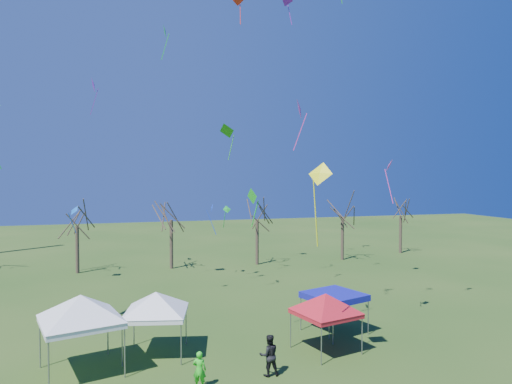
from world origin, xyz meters
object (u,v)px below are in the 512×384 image
at_px(tent_blue, 334,296).
at_px(tree_1, 77,209).
at_px(tree_2, 171,203).
at_px(tree_3, 257,204).
at_px(tree_4, 343,202).
at_px(tent_red, 326,297).
at_px(person_dark, 269,355).
at_px(tree_5, 401,203).
at_px(person_green, 199,370).
at_px(tent_white_mid, 156,296).
at_px(tent_white_west, 81,300).

bearing_deg(tent_blue, tree_1, 126.64).
distance_m(tree_2, tree_3, 8.41).
bearing_deg(tent_blue, tree_4, 62.10).
bearing_deg(tree_1, tree_4, -1.42).
bearing_deg(tree_3, tent_red, -97.45).
height_order(tree_3, person_dark, tree_3).
xyz_separation_m(tree_2, tree_3, (8.40, -0.33, -0.21)).
distance_m(tree_3, tent_red, 23.00).
xyz_separation_m(tree_1, tree_4, (26.12, -0.65, 0.27)).
distance_m(tree_3, tent_blue, 20.62).
xyz_separation_m(tree_3, tree_5, (17.69, 2.02, -0.35)).
height_order(tree_1, person_green, tree_1).
distance_m(tree_4, tent_blue, 23.13).
relative_size(tree_2, tree_5, 1.10).
bearing_deg(tree_4, tree_5, 13.85).
bearing_deg(tree_5, tree_1, -177.65).
xyz_separation_m(tree_1, tree_5, (34.49, 1.42, -0.06)).
bearing_deg(tent_white_mid, tent_white_west, -160.58).
xyz_separation_m(tree_1, tent_blue, (15.46, -20.78, -3.74)).
relative_size(tree_4, tent_red, 2.13).
bearing_deg(tent_white_west, person_green, -31.32).
height_order(tree_1, tent_blue, tree_1).
xyz_separation_m(tree_5, tent_blue, (-19.03, -22.20, -3.68)).
relative_size(tree_3, tent_white_west, 1.78).
bearing_deg(person_green, tent_white_west, -8.17).
xyz_separation_m(tree_1, person_green, (7.13, -25.41, -5.02)).
xyz_separation_m(tent_white_west, tent_white_mid, (3.35, 1.18, -0.37)).
distance_m(tree_2, person_green, 25.77).
bearing_deg(tent_white_mid, tree_3, 61.63).
bearing_deg(tent_blue, tent_red, -124.11).
height_order(tree_5, tent_blue, tree_5).
bearing_deg(tree_5, tree_4, -166.15).
xyz_separation_m(tree_2, tree_5, (26.09, 1.69, -0.56)).
xyz_separation_m(tent_red, tent_blue, (1.61, 2.38, -0.67)).
xyz_separation_m(tent_white_mid, person_dark, (4.63, -3.78, -1.99)).
bearing_deg(tree_5, tree_3, -173.48).
distance_m(tree_2, person_dark, 25.43).
bearing_deg(tree_5, tent_white_west, -143.45).
height_order(tree_3, tent_white_mid, tree_3).
distance_m(tree_5, person_dark, 36.21).
height_order(tree_4, tent_blue, tree_4).
xyz_separation_m(tree_3, tent_red, (-2.95, -22.56, -3.36)).
xyz_separation_m(tent_red, person_green, (-6.72, -2.25, -1.94)).
xyz_separation_m(tent_white_west, tent_red, (11.57, -0.70, -0.56)).
relative_size(tree_4, tree_5, 1.06).
height_order(tree_4, tree_5, tree_4).
distance_m(tree_4, tree_5, 8.62).
bearing_deg(tree_4, tent_red, -118.60).
bearing_deg(tent_blue, tree_2, 108.99).
height_order(tree_3, person_green, tree_3).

